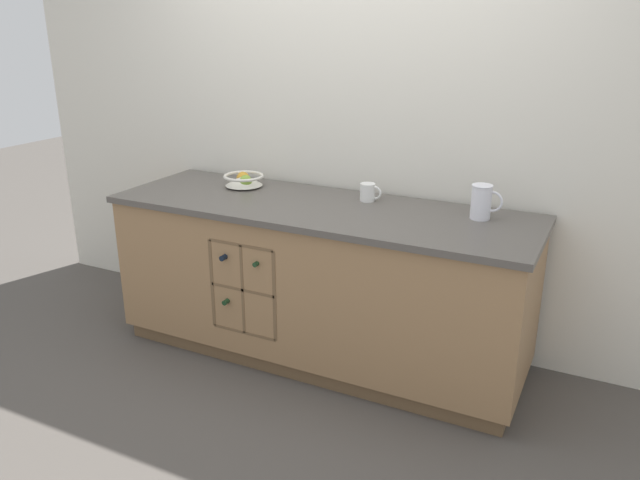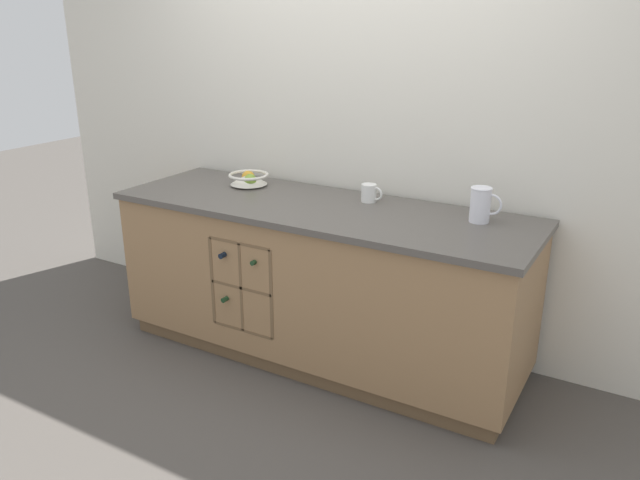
{
  "view_description": "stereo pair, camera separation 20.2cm",
  "coord_description": "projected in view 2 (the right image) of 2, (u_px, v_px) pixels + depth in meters",
  "views": [
    {
      "loc": [
        1.43,
        -2.86,
        1.83
      ],
      "look_at": [
        0.0,
        0.0,
        0.69
      ],
      "focal_mm": 35.0,
      "sensor_mm": 36.0,
      "label": 1
    },
    {
      "loc": [
        1.61,
        -2.77,
        1.83
      ],
      "look_at": [
        0.0,
        0.0,
        0.69
      ],
      "focal_mm": 35.0,
      "sensor_mm": 36.0,
      "label": 2
    }
  ],
  "objects": [
    {
      "name": "ground_plane",
      "position": [
        320.0,
        352.0,
        3.63
      ],
      "size": [
        14.0,
        14.0,
        0.0
      ],
      "primitive_type": "plane",
      "color": "#4C4742"
    },
    {
      "name": "back_wall",
      "position": [
        358.0,
        122.0,
        3.55
      ],
      "size": [
        4.68,
        0.06,
        2.55
      ],
      "primitive_type": "cube",
      "color": "silver",
      "rests_on": "ground_plane"
    },
    {
      "name": "kitchen_island",
      "position": [
        320.0,
        281.0,
        3.48
      ],
      "size": [
        2.32,
        0.77,
        0.89
      ],
      "color": "brown",
      "rests_on": "ground_plane"
    },
    {
      "name": "fruit_bowl",
      "position": [
        249.0,
        178.0,
        3.72
      ],
      "size": [
        0.24,
        0.24,
        0.09
      ],
      "color": "silver",
      "rests_on": "kitchen_island"
    },
    {
      "name": "white_pitcher",
      "position": [
        481.0,
        204.0,
        3.03
      ],
      "size": [
        0.16,
        0.11,
        0.17
      ],
      "color": "white",
      "rests_on": "kitchen_island"
    },
    {
      "name": "ceramic_mug",
      "position": [
        369.0,
        193.0,
        3.39
      ],
      "size": [
        0.12,
        0.08,
        0.1
      ],
      "color": "white",
      "rests_on": "kitchen_island"
    }
  ]
}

